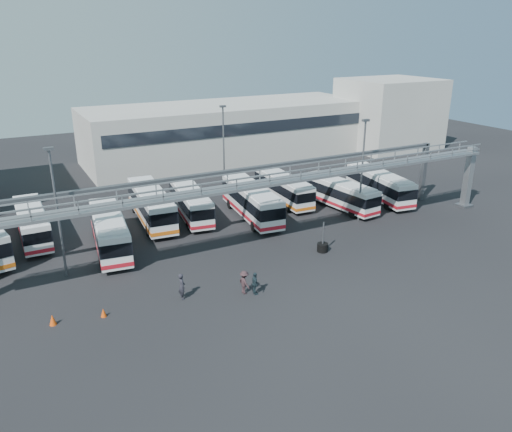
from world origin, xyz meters
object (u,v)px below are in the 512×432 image
bus_5 (251,200)px  pedestrian_c (244,282)px  cone_left (53,320)px  tire_stack (323,247)px  light_pole_left (57,207)px  bus_1 (32,222)px  bus_6 (283,188)px  cone_right (103,312)px  bus_8 (379,184)px  pedestrian_a (182,286)px  bus_3 (151,204)px  bus_4 (190,202)px  light_pole_mid (362,165)px  bus_2 (109,230)px  light_pole_back (224,145)px  bus_7 (339,193)px  pedestrian_d (255,284)px

bus_5 → pedestrian_c: (-7.78, -13.80, -0.98)m
cone_left → tire_stack: size_ratio=0.27×
light_pole_left → bus_1: 10.02m
bus_6 → cone_right: 27.49m
bus_8 → cone_left: bus_8 is taller
pedestrian_a → tire_stack: tire_stack is taller
cone_left → bus_3: bearing=53.5°
bus_4 → bus_5: (5.45, -2.99, 0.16)m
bus_5 → cone_right: 21.43m
light_pole_mid → cone_left: (-29.86, -5.89, -5.36)m
bus_5 → tire_stack: (1.54, -10.38, -1.42)m
light_pole_left → pedestrian_c: 15.04m
bus_2 → cone_left: 12.11m
cone_right → tire_stack: (19.08, 1.83, 0.15)m
bus_1 → tire_stack: 26.31m
bus_3 → bus_6: (14.82, -0.80, -0.21)m
light_pole_left → bus_6: (24.26, 7.57, -4.03)m
bus_3 → tire_stack: bearing=-47.2°
light_pole_back → light_pole_left: bearing=-145.0°
bus_8 → cone_left: size_ratio=14.64×
pedestrian_a → pedestrian_c: bearing=-104.1°
bus_4 → cone_left: bearing=-128.3°
light_pole_left → bus_3: (9.44, 8.37, -3.83)m
light_pole_back → pedestrian_c: 25.18m
pedestrian_a → bus_7: bearing=-59.4°
light_pole_left → bus_6: size_ratio=1.00×
light_pole_left → bus_4: light_pole_left is taller
bus_5 → bus_7: (9.75, -1.66, -0.19)m
bus_3 → tire_stack: size_ratio=4.21×
bus_3 → cone_left: bus_3 is taller
light_pole_left → bus_1: bearing=99.2°
light_pole_back → cone_right: size_ratio=16.46×
bus_2 → bus_4: 10.08m
bus_2 → pedestrian_a: bearing=-70.3°
light_pole_mid → pedestrian_d: size_ratio=5.93×
bus_4 → pedestrian_d: size_ratio=6.06×
bus_3 → pedestrian_c: 17.49m
bus_1 → bus_3: size_ratio=0.88×
bus_8 → pedestrian_d: size_ratio=6.28×
light_pole_mid → bus_1: bearing=161.2°
bus_4 → bus_5: 6.22m
light_pole_left → cone_left: (-1.86, -6.89, -5.36)m
bus_1 → light_pole_mid: bearing=-19.0°
light_pole_mid → bus_7: bearing=82.3°
bus_1 → cone_right: bus_1 is taller
pedestrian_d → cone_right: 10.59m
bus_2 → bus_5: bearing=11.9°
cone_right → bus_2: bearing=74.8°
light_pole_back → cone_right: bearing=-131.2°
bus_2 → bus_6: 20.44m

